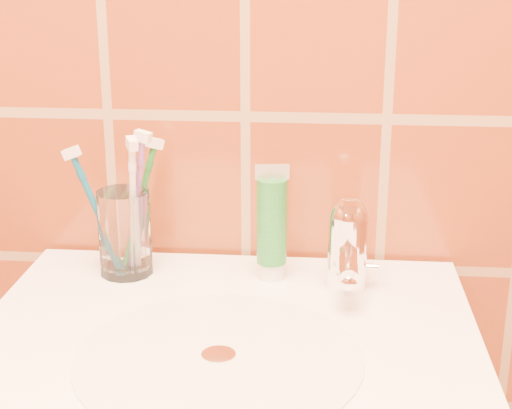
{
  "coord_description": "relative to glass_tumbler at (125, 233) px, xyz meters",
  "views": [
    {
      "loc": [
        0.1,
        0.2,
        1.26
      ],
      "look_at": [
        0.02,
        1.08,
        0.96
      ],
      "focal_mm": 55.0,
      "sensor_mm": 36.0,
      "label": 1
    }
  ],
  "objects": [
    {
      "name": "glass_tumbler",
      "position": [
        0.0,
        0.0,
        0.0
      ],
      "size": [
        0.08,
        0.08,
        0.11
      ],
      "primitive_type": "cylinder",
      "rotation": [
        0.0,
        0.0,
        -0.13
      ],
      "color": "white",
      "rests_on": "pedestal_sink"
    },
    {
      "name": "toothbrush_0",
      "position": [
        0.01,
        -0.01,
        0.04
      ],
      "size": [
        0.07,
        0.09,
        0.2
      ],
      "primitive_type": null,
      "rotation": [
        0.16,
        0.0,
        0.46
      ],
      "color": "silver",
      "rests_on": "glass_tumbler"
    },
    {
      "name": "faucet",
      "position": [
        0.28,
        -0.03,
        0.01
      ],
      "size": [
        0.05,
        0.11,
        0.12
      ],
      "color": "white",
      "rests_on": "pedestal_sink"
    },
    {
      "name": "toothbrush_1",
      "position": [
        0.01,
        0.02,
        0.03
      ],
      "size": [
        0.13,
        0.12,
        0.19
      ],
      "primitive_type": null,
      "rotation": [
        0.33,
        0.0,
        2.28
      ],
      "color": "#1D6E28",
      "rests_on": "glass_tumbler"
    },
    {
      "name": "toothbrush_3",
      "position": [
        -0.03,
        -0.0,
        0.03
      ],
      "size": [
        0.11,
        0.1,
        0.17
      ],
      "primitive_type": null,
      "rotation": [
        0.38,
        0.0,
        -1.74
      ],
      "color": "#0D4F70",
      "rests_on": "glass_tumbler"
    },
    {
      "name": "toothpaste_tube",
      "position": [
        0.19,
        -0.0,
        0.02
      ],
      "size": [
        0.04,
        0.04,
        0.15
      ],
      "rotation": [
        0.0,
        0.0,
        0.16
      ],
      "color": "white",
      "rests_on": "pedestal_sink"
    },
    {
      "name": "toothbrush_2",
      "position": [
        0.02,
        0.0,
        0.04
      ],
      "size": [
        0.08,
        0.07,
        0.2
      ],
      "primitive_type": null,
      "rotation": [
        0.16,
        0.0,
        1.25
      ],
      "color": "#864AA0",
      "rests_on": "glass_tumbler"
    }
  ]
}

